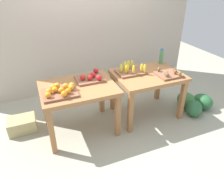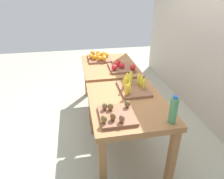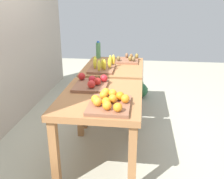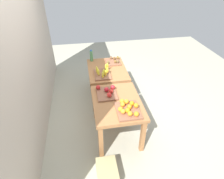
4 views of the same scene
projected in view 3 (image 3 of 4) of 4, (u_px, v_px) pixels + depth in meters
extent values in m
plane|color=#A8A691|center=(109.00, 133.00, 3.23)|extent=(8.00, 8.00, 0.00)
cube|color=#A16A3F|center=(101.00, 98.00, 2.46)|extent=(1.04, 0.80, 0.06)
cube|color=#A16A3F|center=(132.00, 160.00, 2.12)|extent=(0.07, 0.07, 0.68)
cube|color=#A16A3F|center=(136.00, 113.00, 2.98)|extent=(0.07, 0.07, 0.68)
cube|color=#A16A3F|center=(55.00, 155.00, 2.20)|extent=(0.07, 0.07, 0.68)
cube|color=#A16A3F|center=(80.00, 110.00, 3.05)|extent=(0.07, 0.07, 0.68)
cube|color=#A16A3F|center=(114.00, 68.00, 3.50)|extent=(1.04, 0.80, 0.06)
cube|color=#A16A3F|center=(136.00, 107.00, 3.16)|extent=(0.07, 0.07, 0.68)
cube|color=#A16A3F|center=(138.00, 83.00, 4.02)|extent=(0.07, 0.07, 0.68)
cube|color=#A16A3F|center=(84.00, 104.00, 3.24)|extent=(0.07, 0.07, 0.68)
cube|color=#A16A3F|center=(96.00, 82.00, 4.10)|extent=(0.07, 0.07, 0.68)
cube|color=brown|center=(109.00, 105.00, 2.18)|extent=(0.44, 0.36, 0.03)
sphere|color=orange|center=(96.00, 99.00, 2.16)|extent=(0.09, 0.09, 0.08)
sphere|color=orange|center=(107.00, 105.00, 2.04)|extent=(0.11, 0.11, 0.08)
sphere|color=orange|center=(113.00, 93.00, 2.30)|extent=(0.10, 0.10, 0.08)
sphere|color=orange|center=(120.00, 96.00, 2.24)|extent=(0.10, 0.10, 0.08)
sphere|color=orange|center=(98.00, 102.00, 2.11)|extent=(0.11, 0.11, 0.08)
sphere|color=orange|center=(113.00, 99.00, 2.18)|extent=(0.10, 0.10, 0.08)
sphere|color=orange|center=(118.00, 107.00, 2.01)|extent=(0.08, 0.08, 0.08)
sphere|color=orange|center=(125.00, 99.00, 2.17)|extent=(0.08, 0.08, 0.08)
sphere|color=orange|center=(104.00, 95.00, 2.25)|extent=(0.09, 0.09, 0.08)
sphere|color=orange|center=(106.00, 92.00, 2.33)|extent=(0.10, 0.10, 0.08)
sphere|color=orange|center=(106.00, 102.00, 2.11)|extent=(0.11, 0.11, 0.08)
cube|color=brown|center=(91.00, 86.00, 2.66)|extent=(0.40, 0.34, 0.03)
sphere|color=red|center=(91.00, 84.00, 2.53)|extent=(0.11, 0.11, 0.08)
sphere|color=red|center=(92.00, 79.00, 2.68)|extent=(0.11, 0.11, 0.08)
sphere|color=red|center=(97.00, 81.00, 2.62)|extent=(0.10, 0.10, 0.08)
sphere|color=red|center=(104.00, 78.00, 2.72)|extent=(0.09, 0.09, 0.08)
sphere|color=red|center=(82.00, 76.00, 2.78)|extent=(0.09, 0.09, 0.08)
cube|color=brown|center=(102.00, 69.00, 3.28)|extent=(0.44, 0.32, 0.03)
ellipsoid|color=yellow|center=(110.00, 60.00, 3.37)|extent=(0.06, 0.05, 0.14)
ellipsoid|color=yellow|center=(95.00, 64.00, 3.20)|extent=(0.06, 0.05, 0.14)
ellipsoid|color=yellow|center=(95.00, 62.00, 3.26)|extent=(0.06, 0.06, 0.14)
ellipsoid|color=yellow|center=(110.00, 63.00, 3.23)|extent=(0.05, 0.05, 0.14)
ellipsoid|color=yellow|center=(104.00, 65.00, 3.14)|extent=(0.06, 0.07, 0.14)
ellipsoid|color=yellow|center=(114.00, 60.00, 3.39)|extent=(0.06, 0.07, 0.14)
ellipsoid|color=yellow|center=(99.00, 66.00, 3.10)|extent=(0.05, 0.05, 0.14)
ellipsoid|color=yellow|center=(103.00, 64.00, 3.18)|extent=(0.05, 0.06, 0.14)
ellipsoid|color=yellow|center=(95.00, 61.00, 3.32)|extent=(0.06, 0.05, 0.14)
cube|color=brown|center=(127.00, 61.00, 3.70)|extent=(0.36, 0.32, 0.03)
ellipsoid|color=brown|center=(127.00, 55.00, 3.81)|extent=(0.07, 0.06, 0.07)
ellipsoid|color=brown|center=(137.00, 56.00, 3.77)|extent=(0.07, 0.07, 0.07)
ellipsoid|color=brown|center=(130.00, 59.00, 3.61)|extent=(0.06, 0.07, 0.07)
ellipsoid|color=brown|center=(131.00, 56.00, 3.76)|extent=(0.07, 0.07, 0.07)
ellipsoid|color=brown|center=(118.00, 58.00, 3.61)|extent=(0.07, 0.07, 0.07)
ellipsoid|color=brown|center=(134.00, 59.00, 3.58)|extent=(0.07, 0.07, 0.07)
cylinder|color=#4C8C59|center=(98.00, 50.00, 3.88)|extent=(0.07, 0.07, 0.24)
cylinder|color=blue|center=(98.00, 42.00, 3.83)|extent=(0.04, 0.04, 0.02)
ellipsoid|color=#296237|center=(134.00, 84.00, 4.61)|extent=(0.37, 0.42, 0.28)
ellipsoid|color=#37733A|center=(125.00, 88.00, 4.41)|extent=(0.30, 0.39, 0.27)
ellipsoid|color=#2B623A|center=(139.00, 90.00, 4.35)|extent=(0.41, 0.41, 0.26)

